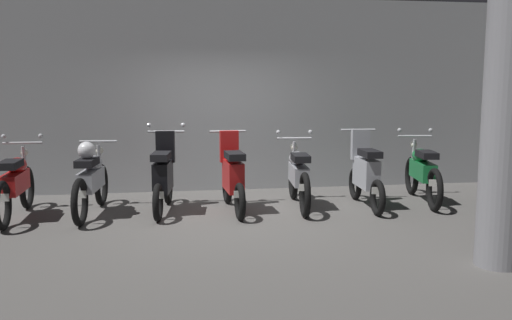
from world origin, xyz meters
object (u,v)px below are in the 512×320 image
at_px(motorbike_slot_1, 91,179).
at_px(motorbike_slot_2, 163,176).
at_px(motorbike_slot_0, 15,184).
at_px(motorbike_slot_3, 233,176).
at_px(motorbike_slot_4, 298,175).
at_px(support_pillar, 507,103).
at_px(motorbike_slot_6, 422,172).
at_px(motorbike_slot_5, 365,173).

distance_m(motorbike_slot_1, motorbike_slot_2, 1.03).
relative_size(motorbike_slot_0, motorbike_slot_2, 1.16).
bearing_deg(motorbike_slot_2, motorbike_slot_0, -177.47).
height_order(motorbike_slot_2, motorbike_slot_3, motorbike_slot_2).
bearing_deg(motorbike_slot_4, support_pillar, -65.08).
bearing_deg(motorbike_slot_6, motorbike_slot_1, -179.03).
bearing_deg(motorbike_slot_0, support_pillar, -28.31).
relative_size(motorbike_slot_2, motorbike_slot_5, 1.00).
xyz_separation_m(motorbike_slot_2, motorbike_slot_6, (4.09, 0.04, -0.04)).
bearing_deg(motorbike_slot_5, motorbike_slot_1, 178.51).
height_order(motorbike_slot_2, motorbike_slot_6, motorbike_slot_2).
bearing_deg(motorbike_slot_6, support_pillar, -101.65).
height_order(motorbike_slot_0, motorbike_slot_1, motorbike_slot_0).
xyz_separation_m(motorbike_slot_3, motorbike_slot_6, (3.07, 0.15, -0.03)).
height_order(motorbike_slot_2, support_pillar, support_pillar).
distance_m(motorbike_slot_3, motorbike_slot_6, 3.08).
bearing_deg(motorbike_slot_4, motorbike_slot_2, 179.44).
bearing_deg(motorbike_slot_3, motorbike_slot_5, -1.16).
distance_m(motorbike_slot_6, support_pillar, 3.37).
bearing_deg(support_pillar, motorbike_slot_0, 151.69).
xyz_separation_m(motorbike_slot_1, motorbike_slot_6, (5.12, 0.09, -0.03)).
bearing_deg(motorbike_slot_0, motorbike_slot_5, -0.75).
bearing_deg(motorbike_slot_1, support_pillar, -33.84).
height_order(motorbike_slot_3, motorbike_slot_6, motorbike_slot_3).
bearing_deg(support_pillar, motorbike_slot_1, 146.16).
bearing_deg(motorbike_slot_4, motorbike_slot_0, -179.01).
height_order(motorbike_slot_3, motorbike_slot_4, motorbike_slot_3).
bearing_deg(motorbike_slot_3, motorbike_slot_1, 178.18).
xyz_separation_m(motorbike_slot_3, motorbike_slot_5, (2.05, -0.04, 0.00)).
bearing_deg(motorbike_slot_6, motorbike_slot_4, -178.45).
distance_m(motorbike_slot_4, support_pillar, 3.55).
bearing_deg(motorbike_slot_3, motorbike_slot_6, 2.82).
bearing_deg(motorbike_slot_6, motorbike_slot_2, -179.50).
height_order(motorbike_slot_0, motorbike_slot_2, motorbike_slot_2).
distance_m(motorbike_slot_0, motorbike_slot_3, 3.07).
xyz_separation_m(motorbike_slot_3, support_pillar, (2.44, -2.94, 1.16)).
relative_size(motorbike_slot_3, motorbike_slot_4, 0.86).
distance_m(motorbike_slot_3, support_pillar, 3.99).
bearing_deg(support_pillar, motorbike_slot_4, 114.92).
bearing_deg(motorbike_slot_3, motorbike_slot_2, 173.49).
bearing_deg(motorbike_slot_5, motorbike_slot_4, 172.33).
relative_size(motorbike_slot_0, motorbike_slot_1, 1.00).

